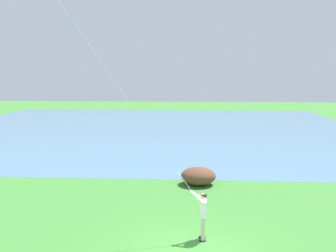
% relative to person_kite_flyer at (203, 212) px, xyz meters
% --- Properties ---
extents(lake_water, '(36.00, 44.00, 0.01)m').
position_rel_person_kite_flyer_xyz_m(lake_water, '(25.08, 4.41, -1.04)').
color(lake_water, teal).
rests_on(lake_water, ground).
extents(person_kite_flyer, '(0.52, 0.62, 1.83)m').
position_rel_person_kite_flyer_xyz_m(person_kite_flyer, '(0.00, 0.00, 0.00)').
color(person_kite_flyer, '#232328').
rests_on(person_kite_flyer, ground).
extents(lakeside_shrub, '(1.61, 1.84, 0.93)m').
position_rel_person_kite_flyer_xyz_m(lakeside_shrub, '(6.36, -0.03, -0.58)').
color(lakeside_shrub, brown).
rests_on(lakeside_shrub, ground).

